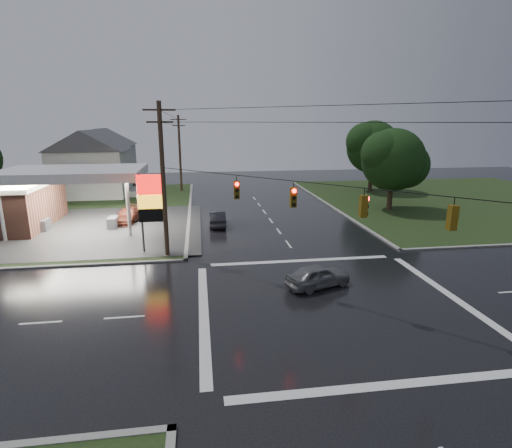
{
  "coord_description": "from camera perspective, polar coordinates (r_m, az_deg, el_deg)",
  "views": [
    {
      "loc": [
        -7.0,
        -19.18,
        9.64
      ],
      "look_at": [
        -3.33,
        6.33,
        3.0
      ],
      "focal_mm": 28.0,
      "sensor_mm": 36.0,
      "label": 1
    }
  ],
  "objects": [
    {
      "name": "ground",
      "position": [
        22.58,
        10.92,
        -11.11
      ],
      "size": [
        120.0,
        120.0,
        0.0
      ],
      "primitive_type": "plane",
      "color": "black",
      "rests_on": "ground"
    },
    {
      "name": "grass_nw",
      "position": [
        49.94,
        -30.36,
        1.36
      ],
      "size": [
        36.0,
        36.0,
        0.08
      ],
      "primitive_type": "cube",
      "color": "black",
      "rests_on": "ground"
    },
    {
      "name": "grass_ne",
      "position": [
        56.77,
        27.57,
        3.06
      ],
      "size": [
        36.0,
        36.0,
        0.08
      ],
      "primitive_type": "cube",
      "color": "black",
      "rests_on": "ground"
    },
    {
      "name": "pylon_sign",
      "position": [
        30.41,
        -14.67,
        3.31
      ],
      "size": [
        2.0,
        0.35,
        6.0
      ],
      "color": "#59595E",
      "rests_on": "ground"
    },
    {
      "name": "utility_pole_nw",
      "position": [
        29.06,
        -13.12,
        6.32
      ],
      "size": [
        2.2,
        0.32,
        11.0
      ],
      "color": "#382619",
      "rests_on": "ground"
    },
    {
      "name": "utility_pole_n",
      "position": [
        57.39,
        -10.83,
        10.03
      ],
      "size": [
        2.2,
        0.32,
        10.5
      ],
      "color": "#382619",
      "rests_on": "ground"
    },
    {
      "name": "traffic_signals",
      "position": [
        20.65,
        11.84,
        5.34
      ],
      "size": [
        26.87,
        26.87,
        1.47
      ],
      "color": "black",
      "rests_on": "ground"
    },
    {
      "name": "house_near",
      "position": [
        57.16,
        -22.51,
        8.11
      ],
      "size": [
        11.05,
        8.48,
        8.6
      ],
      "color": "silver",
      "rests_on": "ground"
    },
    {
      "name": "house_far",
      "position": [
        69.02,
        -20.95,
        9.16
      ],
      "size": [
        11.05,
        8.48,
        8.6
      ],
      "color": "silver",
      "rests_on": "ground"
    },
    {
      "name": "tree_ne_near",
      "position": [
        46.47,
        19.14,
        8.62
      ],
      "size": [
        7.99,
        6.8,
        8.98
      ],
      "color": "black",
      "rests_on": "ground"
    },
    {
      "name": "tree_ne_far",
      "position": [
        58.51,
        16.49,
        10.47
      ],
      "size": [
        8.46,
        7.2,
        9.8
      ],
      "color": "black",
      "rests_on": "ground"
    },
    {
      "name": "car_north",
      "position": [
        38.06,
        -5.6,
        0.82
      ],
      "size": [
        1.52,
        4.36,
        1.43
      ],
      "primitive_type": "imported",
      "rotation": [
        0.0,
        0.0,
        3.14
      ],
      "color": "#202228",
      "rests_on": "ground"
    },
    {
      "name": "car_crossing",
      "position": [
        24.32,
        8.85,
        -7.33
      ],
      "size": [
        4.34,
        2.88,
        1.37
      ],
      "primitive_type": "imported",
      "rotation": [
        0.0,
        0.0,
        1.91
      ],
      "color": "slate",
      "rests_on": "ground"
    },
    {
      "name": "car_pump",
      "position": [
        41.14,
        -17.75,
        1.22
      ],
      "size": [
        3.01,
        5.24,
        1.43
      ],
      "primitive_type": "imported",
      "rotation": [
        0.0,
        0.0,
        -0.21
      ],
      "color": "#521E12",
      "rests_on": "ground"
    }
  ]
}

